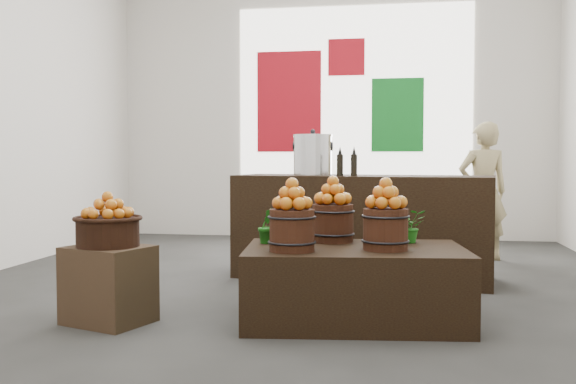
% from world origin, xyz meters
% --- Properties ---
extents(ground, '(7.00, 7.00, 0.00)m').
position_xyz_m(ground, '(0.00, 0.00, 0.00)').
color(ground, '#363634').
rests_on(ground, ground).
extents(back_wall, '(6.00, 0.04, 4.00)m').
position_xyz_m(back_wall, '(0.00, 3.50, 2.00)').
color(back_wall, silver).
rests_on(back_wall, ground).
extents(back_opening, '(3.20, 0.02, 2.40)m').
position_xyz_m(back_opening, '(0.30, 3.48, 2.00)').
color(back_opening, white).
rests_on(back_opening, back_wall).
extents(deco_red_left, '(0.90, 0.04, 1.40)m').
position_xyz_m(deco_red_left, '(-0.60, 3.47, 1.90)').
color(deco_red_left, '#A80C18').
rests_on(deco_red_left, back_wall).
extents(deco_green_right, '(0.70, 0.04, 1.00)m').
position_xyz_m(deco_green_right, '(0.90, 3.47, 1.70)').
color(deco_green_right, '#116F21').
rests_on(deco_green_right, back_wall).
extents(deco_red_upper, '(0.50, 0.04, 0.50)m').
position_xyz_m(deco_red_upper, '(0.20, 3.47, 2.50)').
color(deco_red_upper, '#A80C18').
rests_on(deco_red_upper, back_wall).
extents(crate, '(0.63, 0.57, 0.52)m').
position_xyz_m(crate, '(-1.04, -1.42, 0.26)').
color(crate, '#4E3424').
rests_on(crate, ground).
extents(wicker_basket, '(0.42, 0.42, 0.19)m').
position_xyz_m(wicker_basket, '(-1.04, -1.42, 0.61)').
color(wicker_basket, black).
rests_on(wicker_basket, crate).
extents(apples_in_basket, '(0.32, 0.32, 0.17)m').
position_xyz_m(apples_in_basket, '(-1.04, -1.42, 0.79)').
color(apples_in_basket, '#940A04').
rests_on(apples_in_basket, wicker_basket).
extents(display_table, '(1.56, 1.06, 0.51)m').
position_xyz_m(display_table, '(0.60, -1.12, 0.25)').
color(display_table, black).
rests_on(display_table, ground).
extents(apple_bucket_front_left, '(0.29, 0.29, 0.27)m').
position_xyz_m(apple_bucket_front_left, '(0.20, -1.37, 0.64)').
color(apple_bucket_front_left, '#3A1B0F').
rests_on(apple_bucket_front_left, display_table).
extents(apples_in_bucket_front_left, '(0.22, 0.22, 0.20)m').
position_xyz_m(apples_in_bucket_front_left, '(0.20, -1.37, 0.88)').
color(apples_in_bucket_front_left, '#940A04').
rests_on(apples_in_bucket_front_left, apple_bucket_front_left).
extents(apple_bucket_front_right, '(0.29, 0.29, 0.27)m').
position_xyz_m(apple_bucket_front_right, '(0.80, -1.21, 0.64)').
color(apple_bucket_front_right, '#3A1B0F').
rests_on(apple_bucket_front_right, display_table).
extents(apples_in_bucket_front_right, '(0.22, 0.22, 0.20)m').
position_xyz_m(apples_in_bucket_front_right, '(0.80, -1.21, 0.88)').
color(apples_in_bucket_front_right, '#940A04').
rests_on(apples_in_bucket_front_right, apple_bucket_front_right).
extents(apple_bucket_rear, '(0.29, 0.29, 0.27)m').
position_xyz_m(apple_bucket_rear, '(0.42, -0.87, 0.64)').
color(apple_bucket_rear, '#3A1B0F').
rests_on(apple_bucket_rear, display_table).
extents(apples_in_bucket_rear, '(0.22, 0.22, 0.20)m').
position_xyz_m(apples_in_bucket_rear, '(0.42, -0.87, 0.88)').
color(apples_in_bucket_rear, '#940A04').
rests_on(apples_in_bucket_rear, apple_bucket_rear).
extents(herb_garnish_right, '(0.26, 0.24, 0.24)m').
position_xyz_m(herb_garnish_right, '(0.97, -0.82, 0.63)').
color(herb_garnish_right, '#176014').
rests_on(herb_garnish_right, display_table).
extents(herb_garnish_left, '(0.17, 0.15, 0.25)m').
position_xyz_m(herb_garnish_left, '(-0.02, -1.03, 0.63)').
color(herb_garnish_left, '#176014').
rests_on(herb_garnish_left, display_table).
extents(counter, '(2.41, 1.08, 0.95)m').
position_xyz_m(counter, '(0.57, 0.47, 0.48)').
color(counter, black).
rests_on(counter, ground).
extents(stock_pot_left, '(0.36, 0.36, 0.36)m').
position_xyz_m(stock_pot_left, '(0.10, 0.54, 1.13)').
color(stock_pot_left, silver).
rests_on(stock_pot_left, counter).
extents(oil_cruets, '(0.18, 0.09, 0.26)m').
position_xyz_m(oil_cruets, '(0.53, 0.24, 1.08)').
color(oil_cruets, black).
rests_on(oil_cruets, counter).
extents(shopper, '(0.62, 0.49, 1.50)m').
position_xyz_m(shopper, '(1.81, 1.76, 0.75)').
color(shopper, tan).
rests_on(shopper, ground).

